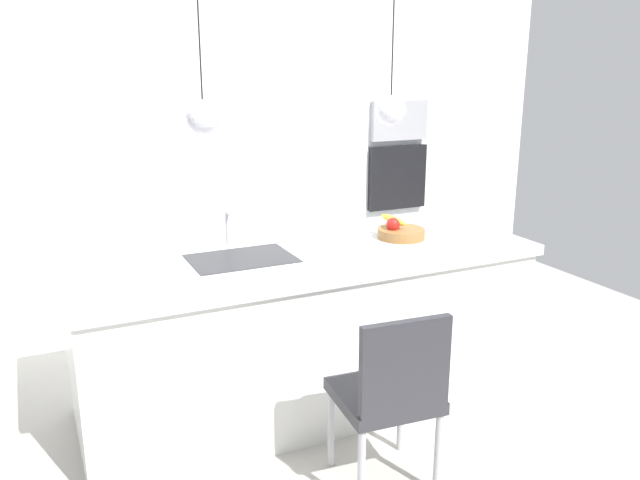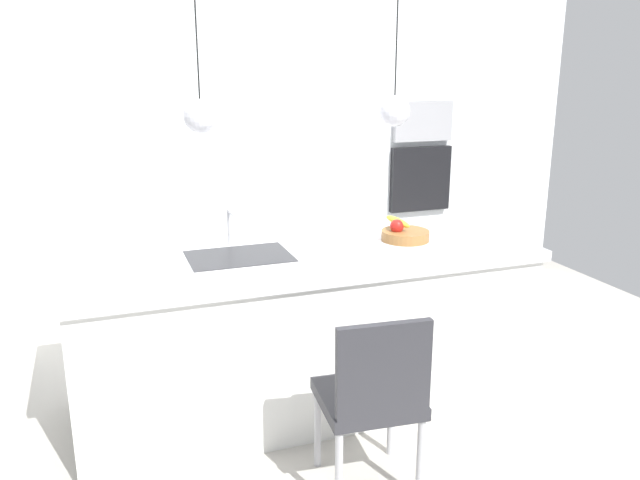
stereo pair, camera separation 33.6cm
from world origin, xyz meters
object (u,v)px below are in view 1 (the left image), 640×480
at_px(fruit_bowl, 399,231).
at_px(chair_near, 391,391).
at_px(microwave, 399,120).
at_px(oven, 397,177).

height_order(fruit_bowl, chair_near, fruit_bowl).
relative_size(microwave, oven, 0.96).
bearing_deg(oven, fruit_bowl, -121.38).
bearing_deg(chair_near, oven, 57.90).
bearing_deg(fruit_bowl, chair_near, -123.29).
bearing_deg(chair_near, microwave, 57.90).
distance_m(microwave, oven, 0.50).
relative_size(fruit_bowl, oven, 0.51).
distance_m(fruit_bowl, oven, 1.85).
xyz_separation_m(fruit_bowl, microwave, (0.97, 1.58, 0.51)).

